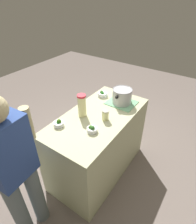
# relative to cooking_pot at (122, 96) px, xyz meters

# --- Properties ---
(ground_plane) EXTENTS (8.00, 8.00, 0.00)m
(ground_plane) POSITION_rel_cooking_pot_xyz_m (0.40, -0.09, -1.01)
(ground_plane) COLOR #71655E
(counter_slab) EXTENTS (1.34, 0.69, 0.91)m
(counter_slab) POSITION_rel_cooking_pot_xyz_m (0.40, -0.09, -0.56)
(counter_slab) COLOR #BBBE92
(counter_slab) RESTS_ON ground_plane
(dish_cloth) EXTENTS (0.29, 0.35, 0.01)m
(dish_cloth) POSITION_rel_cooking_pot_xyz_m (0.00, 0.00, -0.10)
(dish_cloth) COLOR #78B887
(dish_cloth) RESTS_ON counter_slab
(cooking_pot) EXTENTS (0.31, 0.25, 0.19)m
(cooking_pot) POSITION_rel_cooking_pot_xyz_m (0.00, 0.00, 0.00)
(cooking_pot) COLOR #B7B7BC
(cooking_pot) RESTS_ON dish_cloth
(lemonade_pitcher) EXTENTS (0.10, 0.10, 0.27)m
(lemonade_pitcher) POSITION_rel_cooking_pot_xyz_m (0.49, -0.24, 0.03)
(lemonade_pitcher) COLOR #F0E59F
(lemonade_pitcher) RESTS_ON counter_slab
(mason_jar) EXTENTS (0.08, 0.08, 0.12)m
(mason_jar) POSITION_rel_cooking_pot_xyz_m (0.41, 0.02, -0.04)
(mason_jar) COLOR beige
(mason_jar) RESTS_ON counter_slab
(broccoli_bowl_front) EXTENTS (0.13, 0.13, 0.08)m
(broccoli_bowl_front) POSITION_rel_cooking_pot_xyz_m (-0.01, -0.30, -0.08)
(broccoli_bowl_front) COLOR silver
(broccoli_bowl_front) RESTS_ON counter_slab
(broccoli_bowl_center) EXTENTS (0.11, 0.11, 0.08)m
(broccoli_bowl_center) POSITION_rel_cooking_pot_xyz_m (0.78, -0.33, -0.07)
(broccoli_bowl_center) COLOR silver
(broccoli_bowl_center) RESTS_ON counter_slab
(broccoli_bowl_back) EXTENTS (0.11, 0.11, 0.08)m
(broccoli_bowl_back) POSITION_rel_cooking_pot_xyz_m (0.66, 0.02, -0.07)
(broccoli_bowl_back) COLOR silver
(broccoli_bowl_back) RESTS_ON counter_slab
(person_cook) EXTENTS (0.50, 0.23, 1.60)m
(person_cook) POSITION_rel_cooking_pot_xyz_m (1.40, -0.22, -0.13)
(person_cook) COLOR slate
(person_cook) RESTS_ON ground_plane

